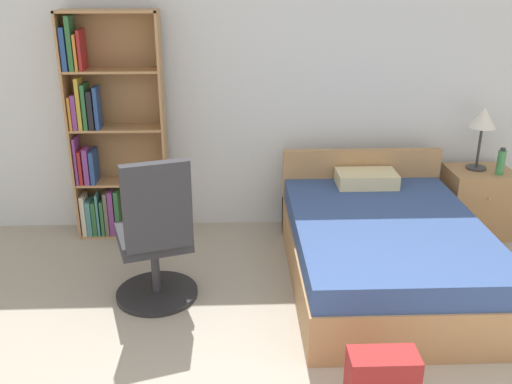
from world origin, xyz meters
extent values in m
cube|color=silver|center=(0.00, 3.23, 1.30)|extent=(9.00, 0.06, 2.60)
cube|color=#AD7F51|center=(-1.94, 3.02, 0.97)|extent=(0.02, 0.27, 1.94)
cube|color=#AD7F51|center=(-1.16, 3.02, 0.97)|extent=(0.02, 0.27, 1.94)
cube|color=#936C45|center=(-1.55, 3.14, 0.97)|extent=(0.80, 0.01, 1.94)
cube|color=#AD7F51|center=(-1.55, 3.02, 0.01)|extent=(0.76, 0.25, 0.02)
cube|color=beige|center=(-1.90, 2.98, 0.20)|extent=(0.04, 0.17, 0.37)
cube|color=teal|center=(-1.85, 2.99, 0.18)|extent=(0.04, 0.19, 0.32)
cube|color=#2D6638|center=(-1.80, 2.99, 0.18)|extent=(0.04, 0.19, 0.31)
cube|color=teal|center=(-1.77, 2.97, 0.21)|extent=(0.02, 0.15, 0.38)
cube|color=#2D6638|center=(-1.73, 2.97, 0.18)|extent=(0.03, 0.15, 0.32)
cube|color=#665B51|center=(-1.69, 3.00, 0.22)|extent=(0.03, 0.21, 0.40)
cube|color=#7A387F|center=(-1.65, 2.99, 0.23)|extent=(0.04, 0.19, 0.41)
cube|color=#2D6638|center=(-1.60, 2.99, 0.23)|extent=(0.04, 0.18, 0.41)
cube|color=#AD7F51|center=(-1.55, 3.02, 0.49)|extent=(0.76, 0.25, 0.02)
cube|color=#7A387F|center=(-1.90, 2.99, 0.71)|extent=(0.02, 0.19, 0.41)
cube|color=maroon|center=(-1.87, 2.99, 0.65)|extent=(0.03, 0.20, 0.30)
cube|color=#7A387F|center=(-1.82, 2.97, 0.66)|extent=(0.04, 0.15, 0.32)
cube|color=navy|center=(-1.77, 3.00, 0.65)|extent=(0.04, 0.21, 0.29)
cube|color=#AD7F51|center=(-1.55, 3.02, 0.98)|extent=(0.76, 0.25, 0.02)
cube|color=orange|center=(-1.90, 2.99, 1.13)|extent=(0.02, 0.19, 0.27)
cube|color=#7A387F|center=(-1.87, 2.97, 1.13)|extent=(0.04, 0.15, 0.29)
cube|color=gold|center=(-1.83, 2.97, 1.20)|extent=(0.03, 0.15, 0.43)
cube|color=#2D6638|center=(-1.78, 3.00, 1.18)|extent=(0.03, 0.21, 0.37)
cube|color=black|center=(-1.74, 2.98, 1.15)|extent=(0.04, 0.17, 0.32)
cube|color=navy|center=(-1.69, 2.97, 1.17)|extent=(0.03, 0.15, 0.35)
cube|color=#AD7F51|center=(-1.55, 3.02, 1.46)|extent=(0.76, 0.25, 0.02)
cube|color=navy|center=(-1.90, 2.99, 1.64)|extent=(0.04, 0.20, 0.34)
cube|color=#2D6638|center=(-1.84, 2.99, 1.69)|extent=(0.04, 0.18, 0.43)
cube|color=orange|center=(-1.80, 2.98, 1.62)|extent=(0.02, 0.17, 0.29)
cube|color=maroon|center=(-1.77, 3.00, 1.63)|extent=(0.02, 0.21, 0.32)
cube|color=#AD7F51|center=(-1.55, 3.02, 1.93)|extent=(0.80, 0.27, 0.02)
cube|color=#AD7F51|center=(0.55, 2.04, 0.17)|extent=(1.38, 1.95, 0.35)
cube|color=#334C84|center=(0.55, 2.04, 0.44)|extent=(1.35, 1.91, 0.18)
cube|color=#AD7F51|center=(0.55, 2.97, 0.39)|extent=(1.38, 0.08, 0.78)
cube|color=beige|center=(0.55, 2.76, 0.59)|extent=(0.50, 0.30, 0.12)
cylinder|color=#232326|center=(-1.14, 1.92, 0.02)|extent=(0.59, 0.59, 0.04)
cylinder|color=#333338|center=(-1.14, 1.92, 0.23)|extent=(0.06, 0.06, 0.39)
cube|color=#2D2D33|center=(-1.14, 1.92, 0.48)|extent=(0.60, 0.60, 0.10)
cube|color=#2D2D33|center=(-1.05, 1.66, 0.82)|extent=(0.44, 0.21, 0.59)
cube|color=#AD7F51|center=(1.60, 2.91, 0.30)|extent=(0.54, 0.44, 0.60)
sphere|color=tan|center=(1.60, 2.68, 0.42)|extent=(0.02, 0.02, 0.02)
cylinder|color=#333333|center=(1.57, 2.95, 0.61)|extent=(0.17, 0.17, 0.02)
cylinder|color=#333333|center=(1.57, 2.95, 0.79)|extent=(0.02, 0.02, 0.35)
cone|color=silver|center=(1.57, 2.95, 1.06)|extent=(0.23, 0.23, 0.18)
cylinder|color=#3F8C4C|center=(1.71, 2.80, 0.70)|extent=(0.07, 0.07, 0.21)
cylinder|color=#2D2D33|center=(1.71, 2.80, 0.82)|extent=(0.04, 0.04, 0.02)
camera|label=1|loc=(-0.55, -1.72, 2.24)|focal=40.00mm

